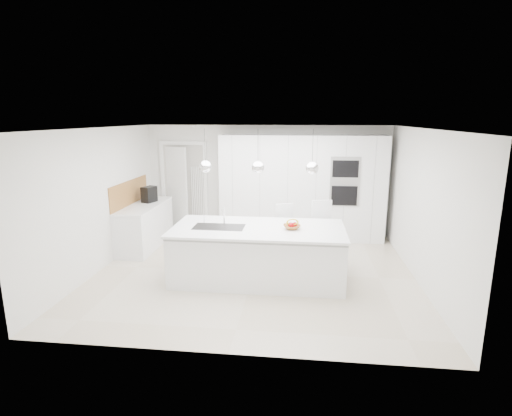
# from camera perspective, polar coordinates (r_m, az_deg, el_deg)

# --- Properties ---
(floor) EXTENTS (5.50, 5.50, 0.00)m
(floor) POSITION_cam_1_polar(r_m,az_deg,el_deg) (7.13, -0.28, -9.19)
(floor) COLOR beige
(floor) RESTS_ON ground
(wall_back) EXTENTS (5.50, 0.00, 5.50)m
(wall_back) POSITION_cam_1_polar(r_m,az_deg,el_deg) (9.21, 1.56, 3.96)
(wall_back) COLOR silver
(wall_back) RESTS_ON ground
(wall_left) EXTENTS (0.00, 5.00, 5.00)m
(wall_left) POSITION_cam_1_polar(r_m,az_deg,el_deg) (7.59, -21.39, 1.13)
(wall_left) COLOR silver
(wall_left) RESTS_ON ground
(ceiling) EXTENTS (5.50, 5.50, 0.00)m
(ceiling) POSITION_cam_1_polar(r_m,az_deg,el_deg) (6.61, -0.30, 11.33)
(ceiling) COLOR white
(ceiling) RESTS_ON wall_back
(tall_cabinets) EXTENTS (3.60, 0.60, 2.30)m
(tall_cabinets) POSITION_cam_1_polar(r_m,az_deg,el_deg) (8.89, 6.54, 2.90)
(tall_cabinets) COLOR white
(tall_cabinets) RESTS_ON floor
(oven_stack) EXTENTS (0.62, 0.04, 1.05)m
(oven_stack) POSITION_cam_1_polar(r_m,az_deg,el_deg) (8.60, 12.58, 3.69)
(oven_stack) COLOR #A5A5A8
(oven_stack) RESTS_ON tall_cabinets
(doorway_frame) EXTENTS (1.11, 0.08, 2.13)m
(doorway_frame) POSITION_cam_1_polar(r_m,az_deg,el_deg) (9.58, -10.18, 2.74)
(doorway_frame) COLOR white
(doorway_frame) RESTS_ON floor
(hallway_door) EXTENTS (0.76, 0.38, 2.00)m
(hallway_door) POSITION_cam_1_polar(r_m,az_deg,el_deg) (9.61, -11.69, 2.59)
(hallway_door) COLOR white
(hallway_door) RESTS_ON floor
(radiator) EXTENTS (0.32, 0.04, 1.40)m
(radiator) POSITION_cam_1_polar(r_m,az_deg,el_deg) (9.51, -8.31, 1.67)
(radiator) COLOR white
(radiator) RESTS_ON floor
(left_base_cabinets) EXTENTS (0.60, 1.80, 0.86)m
(left_base_cabinets) POSITION_cam_1_polar(r_m,az_deg,el_deg) (8.70, -15.56, -2.57)
(left_base_cabinets) COLOR white
(left_base_cabinets) RESTS_ON floor
(left_worktop) EXTENTS (0.62, 1.82, 0.04)m
(left_worktop) POSITION_cam_1_polar(r_m,az_deg,el_deg) (8.60, -15.74, 0.32)
(left_worktop) COLOR white
(left_worktop) RESTS_ON left_base_cabinets
(oak_backsplash) EXTENTS (0.02, 1.80, 0.50)m
(oak_backsplash) POSITION_cam_1_polar(r_m,az_deg,el_deg) (8.66, -17.61, 2.11)
(oak_backsplash) COLOR #A56F36
(oak_backsplash) RESTS_ON wall_left
(island_base) EXTENTS (2.80, 1.20, 0.86)m
(island_base) POSITION_cam_1_polar(r_m,az_deg,el_deg) (6.69, 0.27, -6.77)
(island_base) COLOR white
(island_base) RESTS_ON floor
(island_worktop) EXTENTS (2.84, 1.40, 0.04)m
(island_worktop) POSITION_cam_1_polar(r_m,az_deg,el_deg) (6.60, 0.32, -2.95)
(island_worktop) COLOR white
(island_worktop) RESTS_ON island_base
(island_sink) EXTENTS (0.84, 0.44, 0.18)m
(island_sink) POSITION_cam_1_polar(r_m,az_deg,el_deg) (6.67, -5.30, -3.37)
(island_sink) COLOR #3F3F42
(island_sink) RESTS_ON island_worktop
(island_tap) EXTENTS (0.02, 0.02, 0.30)m
(island_tap) POSITION_cam_1_polar(r_m,az_deg,el_deg) (6.78, -4.58, -1.05)
(island_tap) COLOR white
(island_tap) RESTS_ON island_worktop
(pendant_left) EXTENTS (0.20, 0.20, 0.20)m
(pendant_left) POSITION_cam_1_polar(r_m,az_deg,el_deg) (6.49, -7.24, 5.88)
(pendant_left) COLOR white
(pendant_left) RESTS_ON ceiling
(pendant_mid) EXTENTS (0.20, 0.20, 0.20)m
(pendant_mid) POSITION_cam_1_polar(r_m,az_deg,el_deg) (6.34, 0.28, 5.82)
(pendant_mid) COLOR white
(pendant_mid) RESTS_ON ceiling
(pendant_right) EXTENTS (0.20, 0.20, 0.20)m
(pendant_right) POSITION_cam_1_polar(r_m,az_deg,el_deg) (6.31, 8.02, 5.66)
(pendant_right) COLOR white
(pendant_right) RESTS_ON ceiling
(fruit_bowl) EXTENTS (0.32, 0.32, 0.07)m
(fruit_bowl) POSITION_cam_1_polar(r_m,az_deg,el_deg) (6.52, 5.15, -2.70)
(fruit_bowl) COLOR #A56F36
(fruit_bowl) RESTS_ON island_worktop
(espresso_machine) EXTENTS (0.29, 0.36, 0.33)m
(espresso_machine) POSITION_cam_1_polar(r_m,az_deg,el_deg) (8.81, -15.02, 1.90)
(espresso_machine) COLOR black
(espresso_machine) RESTS_ON left_worktop
(bar_stool_left) EXTENTS (0.52, 0.60, 1.10)m
(bar_stool_left) POSITION_cam_1_polar(r_m,az_deg,el_deg) (7.43, 3.97, -3.82)
(bar_stool_left) COLOR white
(bar_stool_left) RESTS_ON floor
(bar_stool_right) EXTENTS (0.50, 0.62, 1.18)m
(bar_stool_right) POSITION_cam_1_polar(r_m,az_deg,el_deg) (7.40, 9.29, -3.69)
(bar_stool_right) COLOR white
(bar_stool_right) RESTS_ON floor
(apple_a) EXTENTS (0.09, 0.09, 0.09)m
(apple_a) POSITION_cam_1_polar(r_m,az_deg,el_deg) (6.47, 5.09, -2.46)
(apple_a) COLOR #AE060C
(apple_a) RESTS_ON fruit_bowl
(apple_b) EXTENTS (0.08, 0.08, 0.08)m
(apple_b) POSITION_cam_1_polar(r_m,az_deg,el_deg) (6.50, 4.90, -2.41)
(apple_b) COLOR #AE060C
(apple_b) RESTS_ON fruit_bowl
(apple_c) EXTENTS (0.08, 0.08, 0.08)m
(apple_c) POSITION_cam_1_polar(r_m,az_deg,el_deg) (6.54, 5.58, -2.35)
(apple_c) COLOR #AE060C
(apple_c) RESTS_ON fruit_bowl
(banana_bunch) EXTENTS (0.24, 0.17, 0.21)m
(banana_bunch) POSITION_cam_1_polar(r_m,az_deg,el_deg) (6.49, 5.23, -2.03)
(banana_bunch) COLOR gold
(banana_bunch) RESTS_ON fruit_bowl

